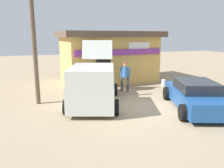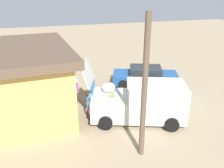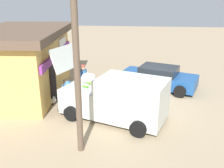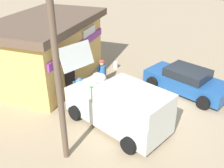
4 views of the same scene
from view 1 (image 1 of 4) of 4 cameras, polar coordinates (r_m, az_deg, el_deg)
name	(u,v)px [view 1 (image 1 of 4)]	position (r m, az deg, el deg)	size (l,w,h in m)	color
ground_plane	(151,107)	(10.07, 9.90, -5.82)	(60.00, 60.00, 0.00)	#9E896B
storefront_bar	(109,56)	(15.40, -0.82, 7.23)	(6.93, 4.58, 3.39)	#E0B259
delivery_van	(94,85)	(10.04, -4.66, -0.24)	(3.28, 5.03, 2.87)	silver
parked_sedan	(195,96)	(10.18, 20.67, -2.79)	(3.15, 4.47, 1.23)	#1E4C8C
vendor_standing	(125,75)	(12.54, 3.39, 2.35)	(0.53, 0.45, 1.64)	#4C4C51
customer_bending	(96,77)	(12.23, -4.08, 1.71)	(0.73, 0.78, 1.37)	navy
unloaded_banana_pile	(99,84)	(13.65, -3.38, -0.02)	(0.66, 0.76, 0.42)	silver
paint_bucket	(164,83)	(14.38, 13.12, 0.34)	(0.26, 0.26, 0.40)	silver
utility_pole	(34,46)	(10.51, -19.34, 9.15)	(0.20, 0.20, 5.29)	brown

